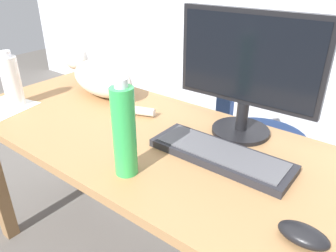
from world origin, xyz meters
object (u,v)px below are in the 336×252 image
(cat, at_px, (99,76))
(spray_bottle, at_px, (11,81))
(computer_mouse, at_px, (303,235))
(keyboard, at_px, (220,155))
(office_chair, at_px, (248,154))
(water_bottle, at_px, (124,131))
(monitor, at_px, (247,71))

(cat, distance_m, spray_bottle, 0.36)
(computer_mouse, bearing_deg, cat, 162.05)
(cat, bearing_deg, keyboard, -11.84)
(office_chair, height_order, water_bottle, water_bottle)
(office_chair, relative_size, keyboard, 2.00)
(office_chair, bearing_deg, monitor, -73.55)
(monitor, distance_m, keyboard, 0.29)
(computer_mouse, relative_size, spray_bottle, 0.48)
(monitor, bearing_deg, keyboard, -81.94)
(cat, xyz_separation_m, computer_mouse, (1.01, -0.33, -0.06))
(monitor, distance_m, cat, 0.69)
(keyboard, distance_m, computer_mouse, 0.35)
(spray_bottle, bearing_deg, office_chair, 45.59)
(monitor, distance_m, water_bottle, 0.45)
(spray_bottle, bearing_deg, cat, 59.77)
(office_chair, distance_m, monitor, 0.70)
(cat, height_order, computer_mouse, cat)
(monitor, bearing_deg, computer_mouse, -48.03)
(monitor, relative_size, spray_bottle, 2.11)
(monitor, height_order, cat, monitor)
(cat, xyz_separation_m, spray_bottle, (-0.18, -0.31, 0.02))
(water_bottle, relative_size, spray_bottle, 1.23)
(cat, bearing_deg, office_chair, 38.60)
(monitor, xyz_separation_m, computer_mouse, (0.33, -0.37, -0.21))
(keyboard, relative_size, spray_bottle, 1.93)
(keyboard, relative_size, computer_mouse, 4.00)
(monitor, xyz_separation_m, water_bottle, (-0.15, -0.42, -0.09))
(cat, bearing_deg, spray_bottle, -120.23)
(office_chair, xyz_separation_m, spray_bottle, (-0.74, -0.75, 0.44))
(office_chair, bearing_deg, cat, -141.40)
(water_bottle, bearing_deg, computer_mouse, 5.51)
(computer_mouse, bearing_deg, spray_bottle, 179.00)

